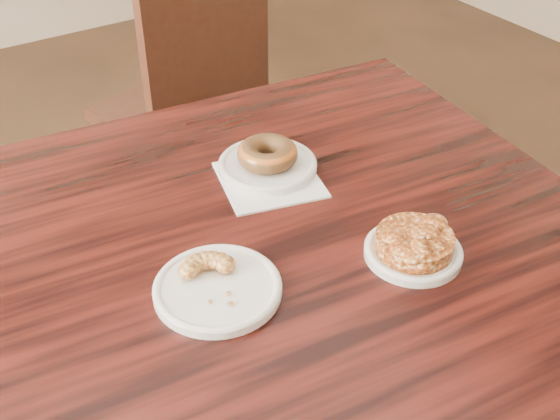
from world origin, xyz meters
TOP-DOWN VIEW (x-y plane):
  - cafe_table at (-0.00, -0.26)m, footprint 1.07×1.07m
  - chair_far at (0.25, 0.69)m, footprint 0.47×0.47m
  - napkin at (0.06, -0.10)m, footprint 0.19×0.19m
  - plate_donut at (0.07, -0.08)m, footprint 0.17×0.17m
  - plate_cruller at (-0.14, -0.29)m, footprint 0.18×0.18m
  - plate_fritter at (0.13, -0.38)m, footprint 0.14×0.14m
  - glazed_donut at (0.07, -0.08)m, footprint 0.10×0.10m
  - apple_fritter at (0.13, -0.38)m, footprint 0.15×0.15m
  - cruller_fragment at (-0.14, -0.29)m, footprint 0.10×0.10m

SIDE VIEW (x-z plane):
  - cafe_table at x=0.00m, z-range 0.00..0.75m
  - chair_far at x=0.25m, z-range 0.00..0.90m
  - napkin at x=0.06m, z-range 0.75..0.75m
  - plate_cruller at x=-0.14m, z-range 0.75..0.76m
  - plate_fritter at x=0.13m, z-range 0.75..0.76m
  - plate_donut at x=0.07m, z-range 0.75..0.77m
  - cruller_fragment at x=-0.14m, z-range 0.76..0.79m
  - apple_fritter at x=0.13m, z-range 0.76..0.80m
  - glazed_donut at x=0.07m, z-range 0.77..0.80m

